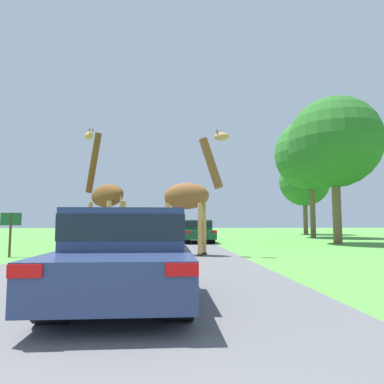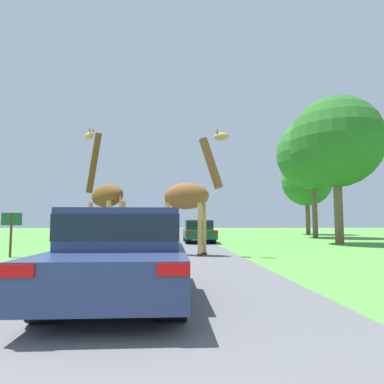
{
  "view_description": "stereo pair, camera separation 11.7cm",
  "coord_description": "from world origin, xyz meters",
  "px_view_note": "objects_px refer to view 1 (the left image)",
  "views": [
    {
      "loc": [
        1.07,
        -0.44,
        1.18
      ],
      "look_at": [
        1.95,
        12.26,
        2.33
      ],
      "focal_mm": 32.0,
      "sensor_mm": 36.0,
      "label": 1
    },
    {
      "loc": [
        1.19,
        -0.45,
        1.18
      ],
      "look_at": [
        1.95,
        12.26,
        2.33
      ],
      "focal_mm": 32.0,
      "sensor_mm": 36.0,
      "label": 2
    }
  ],
  "objects_px": {
    "tree_right_cluster": "(311,154)",
    "car_queue_left": "(197,230)",
    "giraffe_companion": "(105,195)",
    "car_queue_right": "(104,231)",
    "sign_post": "(11,226)",
    "car_far_ahead": "(135,228)",
    "giraffe_near_road": "(190,195)",
    "car_lead_maroon": "(129,252)",
    "tree_left_edge": "(304,181)",
    "tree_centre_back": "(334,143)"
  },
  "relations": [
    {
      "from": "tree_right_cluster",
      "to": "car_queue_left",
      "type": "bearing_deg",
      "value": -149.85
    },
    {
      "from": "giraffe_companion",
      "to": "car_queue_right",
      "type": "xyz_separation_m",
      "value": [
        -0.78,
        4.24,
        -1.37
      ]
    },
    {
      "from": "giraffe_companion",
      "to": "sign_post",
      "type": "xyz_separation_m",
      "value": [
        -3.23,
        0.12,
        -1.08
      ]
    },
    {
      "from": "car_queue_left",
      "to": "car_far_ahead",
      "type": "relative_size",
      "value": 1.2
    },
    {
      "from": "giraffe_near_road",
      "to": "car_far_ahead",
      "type": "bearing_deg",
      "value": -146.27
    },
    {
      "from": "sign_post",
      "to": "car_lead_maroon",
      "type": "bearing_deg",
      "value": -54.71
    },
    {
      "from": "sign_post",
      "to": "tree_left_edge",
      "type": "bearing_deg",
      "value": 48.16
    },
    {
      "from": "car_queue_left",
      "to": "tree_centre_back",
      "type": "bearing_deg",
      "value": -17.18
    },
    {
      "from": "tree_left_edge",
      "to": "tree_right_cluster",
      "type": "height_order",
      "value": "tree_right_cluster"
    },
    {
      "from": "giraffe_companion",
      "to": "car_far_ahead",
      "type": "distance_m",
      "value": 15.03
    },
    {
      "from": "car_lead_maroon",
      "to": "sign_post",
      "type": "xyz_separation_m",
      "value": [
        -4.86,
        6.87,
        0.34
      ]
    },
    {
      "from": "giraffe_near_road",
      "to": "giraffe_companion",
      "type": "distance_m",
      "value": 3.08
    },
    {
      "from": "car_queue_right",
      "to": "tree_centre_back",
      "type": "distance_m",
      "value": 13.69
    },
    {
      "from": "tree_left_edge",
      "to": "sign_post",
      "type": "height_order",
      "value": "tree_left_edge"
    },
    {
      "from": "car_queue_right",
      "to": "sign_post",
      "type": "relative_size",
      "value": 2.89
    },
    {
      "from": "car_lead_maroon",
      "to": "car_queue_left",
      "type": "distance_m",
      "value": 15.79
    },
    {
      "from": "tree_left_edge",
      "to": "sign_post",
      "type": "xyz_separation_m",
      "value": [
        -19.49,
        -21.76,
        -4.39
      ]
    },
    {
      "from": "car_queue_left",
      "to": "car_queue_right",
      "type": "bearing_deg",
      "value": -136.26
    },
    {
      "from": "car_queue_right",
      "to": "tree_right_cluster",
      "type": "distance_m",
      "value": 18.88
    },
    {
      "from": "giraffe_near_road",
      "to": "car_lead_maroon",
      "type": "height_order",
      "value": "giraffe_near_road"
    },
    {
      "from": "car_queue_left",
      "to": "tree_right_cluster",
      "type": "distance_m",
      "value": 12.86
    },
    {
      "from": "giraffe_companion",
      "to": "car_queue_left",
      "type": "xyz_separation_m",
      "value": [
        4.04,
        8.85,
        -1.43
      ]
    },
    {
      "from": "car_far_ahead",
      "to": "tree_centre_back",
      "type": "distance_m",
      "value": 15.63
    },
    {
      "from": "car_queue_right",
      "to": "car_queue_left",
      "type": "bearing_deg",
      "value": 43.74
    },
    {
      "from": "car_far_ahead",
      "to": "tree_right_cluster",
      "type": "xyz_separation_m",
      "value": [
        14.2,
        -0.41,
        6.01
      ]
    },
    {
      "from": "car_lead_maroon",
      "to": "car_far_ahead",
      "type": "bearing_deg",
      "value": 95.21
    },
    {
      "from": "giraffe_companion",
      "to": "car_lead_maroon",
      "type": "height_order",
      "value": "giraffe_companion"
    },
    {
      "from": "giraffe_near_road",
      "to": "car_queue_left",
      "type": "xyz_separation_m",
      "value": [
        0.99,
        8.46,
        -1.51
      ]
    },
    {
      "from": "tree_right_cluster",
      "to": "tree_centre_back",
      "type": "bearing_deg",
      "value": -104.5
    },
    {
      "from": "car_lead_maroon",
      "to": "tree_right_cluster",
      "type": "distance_m",
      "value": 25.29
    },
    {
      "from": "tree_centre_back",
      "to": "tree_left_edge",
      "type": "bearing_deg",
      "value": 73.75
    },
    {
      "from": "tree_centre_back",
      "to": "tree_right_cluster",
      "type": "relative_size",
      "value": 0.87
    },
    {
      "from": "car_lead_maroon",
      "to": "car_queue_left",
      "type": "bearing_deg",
      "value": 81.25
    },
    {
      "from": "giraffe_near_road",
      "to": "tree_centre_back",
      "type": "height_order",
      "value": "tree_centre_back"
    },
    {
      "from": "car_queue_right",
      "to": "giraffe_near_road",
      "type": "bearing_deg",
      "value": -45.13
    },
    {
      "from": "giraffe_companion",
      "to": "sign_post",
      "type": "relative_size",
      "value": 3.19
    },
    {
      "from": "car_queue_left",
      "to": "tree_right_cluster",
      "type": "bearing_deg",
      "value": 30.15
    },
    {
      "from": "car_queue_left",
      "to": "tree_right_cluster",
      "type": "xyz_separation_m",
      "value": [
        9.82,
        5.7,
        6.05
      ]
    },
    {
      "from": "tree_left_edge",
      "to": "car_lead_maroon",
      "type": "bearing_deg",
      "value": -117.05
    },
    {
      "from": "car_queue_right",
      "to": "sign_post",
      "type": "bearing_deg",
      "value": -120.73
    },
    {
      "from": "giraffe_companion",
      "to": "tree_centre_back",
      "type": "distance_m",
      "value": 13.9
    },
    {
      "from": "car_lead_maroon",
      "to": "tree_left_edge",
      "type": "xyz_separation_m",
      "value": [
        14.62,
        28.63,
        4.73
      ]
    },
    {
      "from": "car_queue_left",
      "to": "car_far_ahead",
      "type": "height_order",
      "value": "car_far_ahead"
    },
    {
      "from": "car_lead_maroon",
      "to": "tree_right_cluster",
      "type": "xyz_separation_m",
      "value": [
        12.22,
        21.31,
        6.04
      ]
    },
    {
      "from": "car_queue_right",
      "to": "car_far_ahead",
      "type": "relative_size",
      "value": 1.11
    },
    {
      "from": "giraffe_near_road",
      "to": "giraffe_companion",
      "type": "xyz_separation_m",
      "value": [
        -3.05,
        -0.39,
        -0.08
      ]
    },
    {
      "from": "sign_post",
      "to": "tree_centre_back",
      "type": "bearing_deg",
      "value": 22.94
    },
    {
      "from": "giraffe_near_road",
      "to": "giraffe_companion",
      "type": "height_order",
      "value": "giraffe_companion"
    },
    {
      "from": "giraffe_companion",
      "to": "tree_centre_back",
      "type": "height_order",
      "value": "tree_centre_back"
    },
    {
      "from": "tree_left_edge",
      "to": "giraffe_near_road",
      "type": "bearing_deg",
      "value": -121.57
    }
  ]
}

